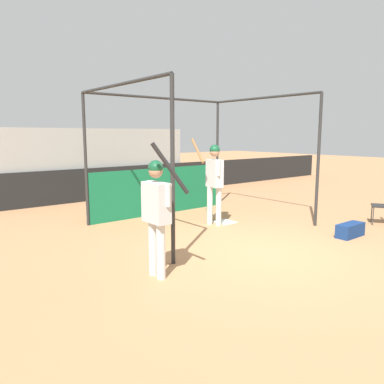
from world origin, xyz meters
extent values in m
plane|color=#A8754C|center=(0.00, 0.00, 0.00)|extent=(60.00, 60.00, 0.00)
cube|color=black|center=(0.00, 7.01, 0.52)|extent=(24.00, 0.12, 1.03)
cube|color=#9E9E99|center=(0.00, 8.27, 1.14)|extent=(7.05, 2.40, 2.28)
cube|color=#1E6B3D|center=(-2.20, 7.47, 1.08)|extent=(0.45, 0.40, 0.10)
cube|color=#1E6B3D|center=(-2.20, 7.65, 1.31)|extent=(0.45, 0.06, 0.40)
cube|color=#1E6B3D|center=(-1.65, 7.47, 1.08)|extent=(0.45, 0.40, 0.10)
cube|color=#1E6B3D|center=(-1.65, 7.65, 1.31)|extent=(0.45, 0.06, 0.40)
cube|color=#1E6B3D|center=(-1.10, 7.47, 1.08)|extent=(0.45, 0.40, 0.10)
cube|color=#1E6B3D|center=(-1.10, 7.65, 1.31)|extent=(0.45, 0.06, 0.40)
cube|color=#1E6B3D|center=(-0.55, 7.47, 1.08)|extent=(0.45, 0.40, 0.10)
cube|color=#1E6B3D|center=(-0.55, 7.65, 1.31)|extent=(0.45, 0.06, 0.40)
cube|color=#1E6B3D|center=(0.00, 7.47, 1.08)|extent=(0.45, 0.40, 0.10)
cube|color=#1E6B3D|center=(0.00, 7.65, 1.31)|extent=(0.45, 0.06, 0.40)
cube|color=#1E6B3D|center=(0.55, 7.47, 1.08)|extent=(0.45, 0.40, 0.10)
cube|color=#1E6B3D|center=(0.55, 7.65, 1.31)|extent=(0.45, 0.06, 0.40)
cube|color=#1E6B3D|center=(1.10, 7.47, 1.08)|extent=(0.45, 0.40, 0.10)
cube|color=#1E6B3D|center=(1.10, 7.65, 1.31)|extent=(0.45, 0.06, 0.40)
cube|color=#1E6B3D|center=(1.65, 7.47, 1.08)|extent=(0.45, 0.40, 0.10)
cube|color=#1E6B3D|center=(1.65, 7.65, 1.31)|extent=(0.45, 0.06, 0.40)
cube|color=#1E6B3D|center=(2.20, 7.47, 1.08)|extent=(0.45, 0.40, 0.10)
cube|color=#1E6B3D|center=(2.20, 7.65, 1.31)|extent=(0.45, 0.06, 0.40)
cube|color=#1E6B3D|center=(2.75, 7.47, 1.08)|extent=(0.45, 0.40, 0.10)
cube|color=#1E6B3D|center=(2.75, 7.65, 1.31)|extent=(0.45, 0.06, 0.40)
cube|color=#1E6B3D|center=(-2.20, 8.27, 1.48)|extent=(0.45, 0.40, 0.10)
cube|color=#1E6B3D|center=(-2.20, 8.45, 1.71)|extent=(0.45, 0.06, 0.40)
cube|color=#1E6B3D|center=(-1.65, 8.27, 1.48)|extent=(0.45, 0.40, 0.10)
cube|color=#1E6B3D|center=(-1.65, 8.45, 1.71)|extent=(0.45, 0.06, 0.40)
cube|color=#1E6B3D|center=(-1.10, 8.27, 1.48)|extent=(0.45, 0.40, 0.10)
cube|color=#1E6B3D|center=(-1.10, 8.45, 1.71)|extent=(0.45, 0.06, 0.40)
cube|color=#1E6B3D|center=(-0.55, 8.27, 1.48)|extent=(0.45, 0.40, 0.10)
cube|color=#1E6B3D|center=(-0.55, 8.45, 1.71)|extent=(0.45, 0.06, 0.40)
cube|color=#1E6B3D|center=(0.00, 8.27, 1.48)|extent=(0.45, 0.40, 0.10)
cube|color=#1E6B3D|center=(0.00, 8.45, 1.71)|extent=(0.45, 0.06, 0.40)
cube|color=#1E6B3D|center=(0.55, 8.27, 1.48)|extent=(0.45, 0.40, 0.10)
cube|color=#1E6B3D|center=(0.55, 8.45, 1.71)|extent=(0.45, 0.06, 0.40)
cube|color=#1E6B3D|center=(1.10, 8.27, 1.48)|extent=(0.45, 0.40, 0.10)
cube|color=#1E6B3D|center=(1.10, 8.45, 1.71)|extent=(0.45, 0.06, 0.40)
cube|color=#1E6B3D|center=(1.65, 8.27, 1.48)|extent=(0.45, 0.40, 0.10)
cube|color=#1E6B3D|center=(1.65, 8.45, 1.71)|extent=(0.45, 0.06, 0.40)
cube|color=#1E6B3D|center=(2.20, 8.27, 1.48)|extent=(0.45, 0.40, 0.10)
cube|color=#1E6B3D|center=(2.20, 8.45, 1.71)|extent=(0.45, 0.06, 0.40)
cube|color=#1E6B3D|center=(2.75, 8.27, 1.48)|extent=(0.45, 0.40, 0.10)
cube|color=#1E6B3D|center=(2.75, 8.45, 1.71)|extent=(0.45, 0.06, 0.40)
cube|color=#1E6B3D|center=(-2.20, 9.07, 1.88)|extent=(0.45, 0.40, 0.10)
cube|color=#1E6B3D|center=(-1.65, 9.07, 1.88)|extent=(0.45, 0.40, 0.10)
cube|color=#1E6B3D|center=(-1.65, 9.25, 2.11)|extent=(0.45, 0.06, 0.40)
cube|color=#1E6B3D|center=(-1.10, 9.07, 1.88)|extent=(0.45, 0.40, 0.10)
cube|color=#1E6B3D|center=(-1.10, 9.25, 2.11)|extent=(0.45, 0.06, 0.40)
cube|color=#1E6B3D|center=(-0.55, 9.07, 1.88)|extent=(0.45, 0.40, 0.10)
cube|color=#1E6B3D|center=(-0.55, 9.25, 2.11)|extent=(0.45, 0.06, 0.40)
cube|color=#1E6B3D|center=(0.00, 9.07, 1.88)|extent=(0.45, 0.40, 0.10)
cube|color=#1E6B3D|center=(0.00, 9.25, 2.11)|extent=(0.45, 0.06, 0.40)
cube|color=#1E6B3D|center=(0.55, 9.07, 1.88)|extent=(0.45, 0.40, 0.10)
cube|color=#1E6B3D|center=(0.55, 9.25, 2.11)|extent=(0.45, 0.06, 0.40)
cube|color=#1E6B3D|center=(1.10, 9.07, 1.88)|extent=(0.45, 0.40, 0.10)
cube|color=#1E6B3D|center=(1.10, 9.25, 2.11)|extent=(0.45, 0.06, 0.40)
cube|color=#1E6B3D|center=(1.65, 9.07, 1.88)|extent=(0.45, 0.40, 0.10)
cube|color=#1E6B3D|center=(1.65, 9.25, 2.11)|extent=(0.45, 0.06, 0.40)
cube|color=#1E6B3D|center=(2.20, 9.07, 1.88)|extent=(0.45, 0.40, 0.10)
cube|color=#1E6B3D|center=(2.20, 9.25, 2.11)|extent=(0.45, 0.06, 0.40)
cube|color=#1E6B3D|center=(2.75, 9.07, 1.88)|extent=(0.45, 0.40, 0.10)
cube|color=#1E6B3D|center=(2.75, 9.25, 2.11)|extent=(0.45, 0.06, 0.40)
cylinder|color=#282828|center=(-1.55, 0.59, 1.50)|extent=(0.07, 0.07, 3.01)
cylinder|color=#282828|center=(2.52, 0.59, 1.50)|extent=(0.07, 0.07, 3.01)
cylinder|color=#282828|center=(-1.55, 3.93, 1.50)|extent=(0.07, 0.07, 3.01)
cylinder|color=#282828|center=(2.52, 3.93, 1.50)|extent=(0.07, 0.07, 3.01)
cylinder|color=#282828|center=(-1.55, 2.26, 3.01)|extent=(0.06, 3.35, 0.06)
cylinder|color=#282828|center=(2.52, 2.26, 3.01)|extent=(0.06, 3.35, 0.06)
cylinder|color=#282828|center=(0.48, 3.93, 3.01)|extent=(4.07, 0.06, 0.06)
cube|color=#14663D|center=(0.48, 3.91, 0.61)|extent=(4.00, 0.03, 1.22)
cube|color=white|center=(1.11, 2.14, 0.01)|extent=(0.44, 0.44, 0.02)
cylinder|color=silver|center=(0.81, 2.03, 0.45)|extent=(0.15, 0.15, 0.89)
cylinder|color=silver|center=(0.72, 2.24, 0.45)|extent=(0.15, 0.15, 0.89)
cube|color=#B7B7B7|center=(0.76, 2.14, 1.21)|extent=(0.29, 0.46, 0.63)
sphere|color=#A37556|center=(0.76, 2.14, 1.70)|extent=(0.22, 0.22, 0.22)
sphere|color=#144C2D|center=(0.76, 2.14, 1.75)|extent=(0.23, 0.23, 0.23)
cylinder|color=#B7B7B7|center=(0.69, 1.92, 1.35)|extent=(0.08, 0.08, 0.35)
cylinder|color=#B7B7B7|center=(0.76, 2.36, 1.35)|extent=(0.08, 0.08, 0.35)
cylinder|color=brown|center=(0.51, 2.44, 1.73)|extent=(0.31, 0.73, 0.55)
sphere|color=brown|center=(0.85, 2.32, 1.47)|extent=(0.08, 0.08, 0.08)
cylinder|color=silver|center=(-2.08, 0.37, 0.41)|extent=(0.13, 0.13, 0.83)
cylinder|color=silver|center=(-2.08, 0.17, 0.41)|extent=(0.13, 0.13, 0.83)
cube|color=#B7B7B7|center=(-2.08, 0.27, 1.12)|extent=(0.22, 0.47, 0.59)
sphere|color=#A37556|center=(-2.08, 0.27, 1.58)|extent=(0.21, 0.21, 0.21)
sphere|color=#144C2D|center=(-2.08, 0.27, 1.62)|extent=(0.22, 0.22, 0.22)
cylinder|color=#B7B7B7|center=(-2.04, 0.51, 1.25)|extent=(0.07, 0.07, 0.32)
cylinder|color=#B7B7B7|center=(-2.04, 0.03, 1.25)|extent=(0.07, 0.07, 0.32)
cylinder|color=black|center=(-2.08, -0.09, 1.63)|extent=(0.50, 0.28, 0.72)
sphere|color=black|center=(-1.98, 0.13, 1.29)|extent=(0.08, 0.08, 0.08)
cube|color=black|center=(3.83, -0.29, 0.44)|extent=(0.55, 0.55, 0.04)
cylinder|color=#333333|center=(3.59, -0.23, 0.22)|extent=(0.02, 0.02, 0.44)
cylinder|color=#333333|center=(3.88, -0.06, 0.22)|extent=(0.02, 0.02, 0.44)
cube|color=navy|center=(2.23, -0.41, 0.14)|extent=(0.70, 0.28, 0.28)
camera|label=1|loc=(-5.02, -4.17, 2.09)|focal=35.00mm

